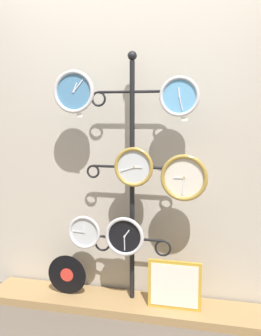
{
  "coord_description": "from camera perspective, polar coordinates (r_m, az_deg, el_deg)",
  "views": [
    {
      "loc": [
        0.65,
        -2.33,
        1.44
      ],
      "look_at": [
        0.0,
        0.36,
        1.06
      ],
      "focal_mm": 42.0,
      "sensor_mm": 36.0,
      "label": 1
    }
  ],
  "objects": [
    {
      "name": "ground_plane",
      "position": [
        2.81,
        -1.88,
        -22.91
      ],
      "size": [
        12.0,
        12.0,
        0.0
      ],
      "primitive_type": "plane",
      "color": "brown"
    },
    {
      "name": "shop_wall",
      "position": [
        2.97,
        0.97,
        7.12
      ],
      "size": [
        4.4,
        0.04,
        2.8
      ],
      "color": "#BCB2A3",
      "rests_on": "ground_plane"
    },
    {
      "name": "low_shelf",
      "position": [
        3.09,
        -0.05,
        -19.21
      ],
      "size": [
        2.2,
        0.36,
        0.06
      ],
      "color": "#9E7A4C",
      "rests_on": "ground_plane"
    },
    {
      "name": "display_stand",
      "position": [
        2.94,
        0.23,
        -8.69
      ],
      "size": [
        0.7,
        0.39,
        1.87
      ],
      "color": "black",
      "rests_on": "ground_plane"
    },
    {
      "name": "clock_top_left",
      "position": [
        2.83,
        -8.22,
        10.9
      ],
      "size": [
        0.3,
        0.04,
        0.3
      ],
      "color": "#4C84B2"
    },
    {
      "name": "clock_top_right",
      "position": [
        2.68,
        7.13,
        10.28
      ],
      "size": [
        0.27,
        0.04,
        0.27
      ],
      "color": "#60A8DB"
    },
    {
      "name": "clock_middle_center",
      "position": [
        2.75,
        0.49,
        0.15
      ],
      "size": [
        0.28,
        0.04,
        0.28
      ],
      "color": "silver"
    },
    {
      "name": "clock_middle_right",
      "position": [
        2.66,
        7.79,
        -1.41
      ],
      "size": [
        0.32,
        0.04,
        0.32
      ],
      "color": "silver"
    },
    {
      "name": "clock_bottom_left",
      "position": [
        2.97,
        -6.7,
        -9.23
      ],
      "size": [
        0.25,
        0.04,
        0.25
      ],
      "color": "silver"
    },
    {
      "name": "clock_bottom_center",
      "position": [
        2.86,
        -0.86,
        -9.89
      ],
      "size": [
        0.29,
        0.04,
        0.29
      ],
      "color": "black"
    },
    {
      "name": "vinyl_record",
      "position": [
        3.16,
        -9.2,
        -15.04
      ],
      "size": [
        0.31,
        0.01,
        0.31
      ],
      "color": "black",
      "rests_on": "low_shelf"
    },
    {
      "name": "picture_frame",
      "position": [
        2.91,
        6.4,
        -16.55
      ],
      "size": [
        0.38,
        0.02,
        0.35
      ],
      "color": "gold",
      "rests_on": "low_shelf"
    },
    {
      "name": "price_tag_upper",
      "position": [
        2.81,
        -7.37,
        7.6
      ],
      "size": [
        0.04,
        0.0,
        0.03
      ],
      "color": "white"
    },
    {
      "name": "price_tag_mid",
      "position": [
        2.67,
        7.86,
        7.07
      ],
      "size": [
        0.04,
        0.0,
        0.03
      ],
      "color": "white"
    }
  ]
}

